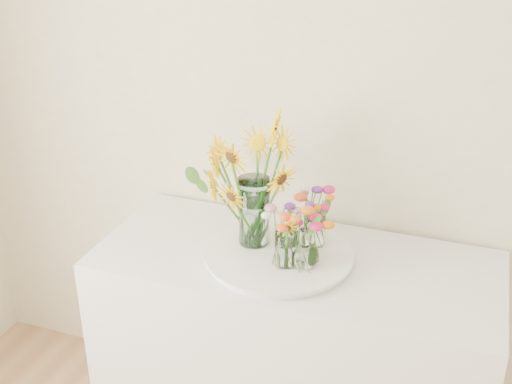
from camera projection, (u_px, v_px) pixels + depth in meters
counter at (292, 360)px, 2.42m from camera, size 1.40×0.60×0.90m
tray at (279, 256)px, 2.21m from camera, size 0.49×0.49×0.02m
mason_jar at (254, 212)px, 2.22m from camera, size 0.14×0.14×0.25m
sunflower_bouquet at (254, 181)px, 2.17m from camera, size 0.85×0.85×0.48m
small_vase_a at (286, 248)px, 2.11m from camera, size 0.08×0.08×0.13m
wildflower_posy_a at (286, 236)px, 2.09m from camera, size 0.20×0.20×0.22m
small_vase_b at (305, 248)px, 2.10m from camera, size 0.10×0.10×0.14m
wildflower_posy_b at (305, 236)px, 2.08m from camera, size 0.21×0.21×0.23m
small_vase_c at (314, 228)px, 2.23m from camera, size 0.10×0.10×0.13m
wildflower_posy_c at (315, 217)px, 2.21m from camera, size 0.19×0.19×0.22m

